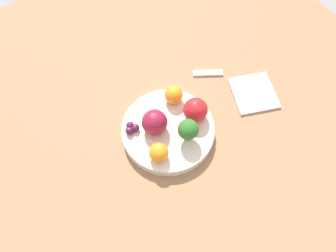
{
  "coord_description": "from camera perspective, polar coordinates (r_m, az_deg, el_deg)",
  "views": [
    {
      "loc": [
        -0.29,
        0.18,
        0.69
      ],
      "look_at": [
        0.0,
        0.0,
        0.06
      ],
      "focal_mm": 35.0,
      "sensor_mm": 36.0,
      "label": 1
    }
  ],
  "objects": [
    {
      "name": "table_surface",
      "position": [
        0.76,
        0.0,
        -1.61
      ],
      "size": [
        1.2,
        1.2,
        0.02
      ],
      "color": "#936D4C",
      "rests_on": "ground_plane"
    },
    {
      "name": "spoon",
      "position": [
        0.84,
        6.96,
        9.13
      ],
      "size": [
        0.05,
        0.07,
        0.01
      ],
      "color": "silver",
      "rests_on": "table_surface"
    },
    {
      "name": "bowl",
      "position": [
        0.74,
        0.0,
        -0.83
      ],
      "size": [
        0.21,
        0.21,
        0.03
      ],
      "color": "silver",
      "rests_on": "table_surface"
    },
    {
      "name": "orange_front",
      "position": [
        0.75,
        0.99,
        5.46
      ],
      "size": [
        0.04,
        0.04,
        0.04
      ],
      "color": "orange",
      "rests_on": "bowl"
    },
    {
      "name": "apple_red",
      "position": [
        0.7,
        -2.36,
        0.67
      ],
      "size": [
        0.06,
        0.06,
        0.06
      ],
      "color": "maroon",
      "rests_on": "bowl"
    },
    {
      "name": "apple_green",
      "position": [
        0.72,
        4.8,
        2.82
      ],
      "size": [
        0.05,
        0.05,
        0.05
      ],
      "color": "red",
      "rests_on": "bowl"
    },
    {
      "name": "ground_plane",
      "position": [
        0.77,
        0.0,
        -1.94
      ],
      "size": [
        6.0,
        6.0,
        0.0
      ],
      "primitive_type": "plane",
      "color": "gray"
    },
    {
      "name": "orange_back",
      "position": [
        0.68,
        -1.64,
        -4.63
      ],
      "size": [
        0.04,
        0.04,
        0.04
      ],
      "color": "orange",
      "rests_on": "bowl"
    },
    {
      "name": "broccoli",
      "position": [
        0.69,
        3.53,
        -0.69
      ],
      "size": [
        0.04,
        0.04,
        0.06
      ],
      "color": "#8CB76B",
      "rests_on": "bowl"
    },
    {
      "name": "grape_cluster",
      "position": [
        0.72,
        -6.36,
        -0.36
      ],
      "size": [
        0.03,
        0.03,
        0.02
      ],
      "color": "#511938",
      "rests_on": "bowl"
    },
    {
      "name": "napkin",
      "position": [
        0.83,
        14.69,
        5.58
      ],
      "size": [
        0.14,
        0.13,
        0.01
      ],
      "color": "beige",
      "rests_on": "table_surface"
    }
  ]
}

